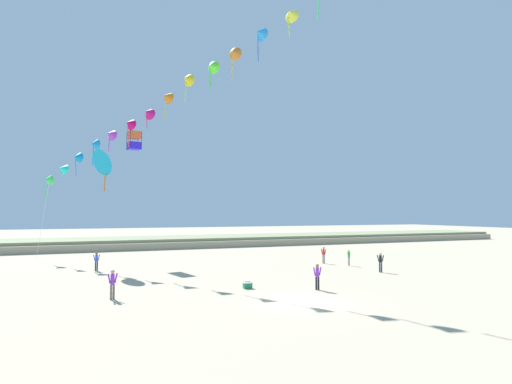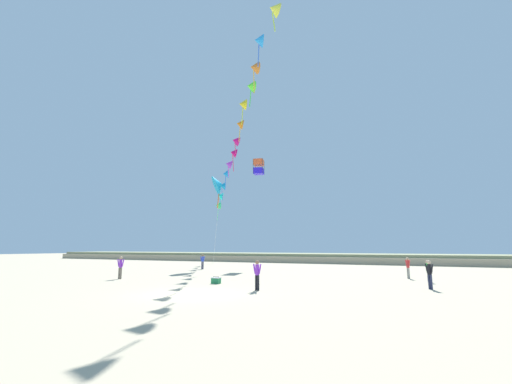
{
  "view_description": "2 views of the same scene",
  "coord_description": "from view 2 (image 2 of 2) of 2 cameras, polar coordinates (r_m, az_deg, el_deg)",
  "views": [
    {
      "loc": [
        -10.95,
        -20.39,
        5.06
      ],
      "look_at": [
        0.25,
        8.13,
        6.68
      ],
      "focal_mm": 28.0,
      "sensor_mm": 36.0,
      "label": 1
    },
    {
      "loc": [
        11.07,
        -15.41,
        2.45
      ],
      "look_at": [
        -2.51,
        13.3,
        7.58
      ],
      "focal_mm": 24.0,
      "sensor_mm": 36.0,
      "label": 2
    }
  ],
  "objects": [
    {
      "name": "person_near_left",
      "position": [
        29.28,
        -21.65,
        -11.38
      ],
      "size": [
        0.6,
        0.24,
        1.73
      ],
      "color": "#726656",
      "rests_on": "ground"
    },
    {
      "name": "person_mid_center",
      "position": [
        39.65,
        -8.9,
        -11.23
      ],
      "size": [
        0.57,
        0.22,
        1.63
      ],
      "color": "#282D4C",
      "rests_on": "ground"
    },
    {
      "name": "dune_ridge",
      "position": [
        57.87,
        14.52,
        -10.62
      ],
      "size": [
        120.0,
        11.93,
        1.39
      ],
      "color": "tan",
      "rests_on": "ground"
    },
    {
      "name": "beach_cooler",
      "position": [
        24.13,
        -6.68,
        -14.43
      ],
      "size": [
        0.58,
        0.41,
        0.46
      ],
      "color": "#23844C",
      "rests_on": "ground"
    },
    {
      "name": "large_kite_mid_trail",
      "position": [
        45.58,
        0.45,
        4.21
      ],
      "size": [
        1.53,
        1.53,
        2.0
      ],
      "color": "#2B1EE6"
    },
    {
      "name": "person_far_center",
      "position": [
        23.14,
        26.95,
        -11.86
      ],
      "size": [
        0.48,
        0.46,
        1.68
      ],
      "color": "#282D4C",
      "rests_on": "ground"
    },
    {
      "name": "person_far_left",
      "position": [
        30.16,
        23.99,
        -11.23
      ],
      "size": [
        0.41,
        0.51,
        1.66
      ],
      "color": "gray",
      "rests_on": "ground"
    },
    {
      "name": "person_near_right",
      "position": [
        27.75,
        26.69,
        -11.47
      ],
      "size": [
        0.21,
        0.53,
        1.51
      ],
      "color": "gray",
      "rests_on": "ground"
    },
    {
      "name": "kite_banner_string",
      "position": [
        34.69,
        -1.57,
        15.46
      ],
      "size": [
        27.62,
        33.65,
        25.25
      ],
      "color": "#35DA5A"
    },
    {
      "name": "large_kite_low_lead",
      "position": [
        41.84,
        -6.23,
        1.21
      ],
      "size": [
        2.95,
        3.11,
        4.24
      ],
      "color": "#0E9DD3"
    },
    {
      "name": "person_far_right",
      "position": [
        20.21,
        0.2,
        -13.33
      ],
      "size": [
        0.6,
        0.23,
        1.7
      ],
      "color": "black",
      "rests_on": "ground"
    },
    {
      "name": "ground_plane",
      "position": [
        19.13,
        -10.73,
        -16.37
      ],
      "size": [
        240.0,
        240.0,
        0.0
      ],
      "primitive_type": "plane",
      "color": "tan"
    }
  ]
}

